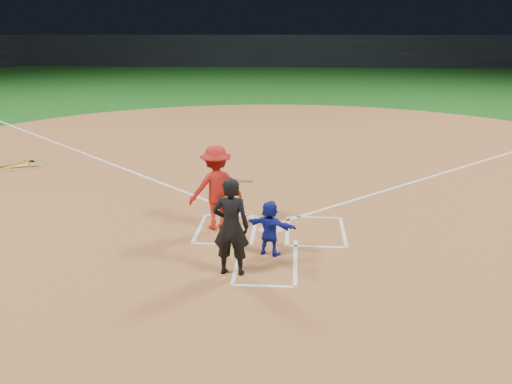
# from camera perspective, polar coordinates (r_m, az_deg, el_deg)

# --- Properties ---
(ground) EXTENTS (120.00, 120.00, 0.00)m
(ground) POSITION_cam_1_polar(r_m,az_deg,el_deg) (12.63, 1.49, -3.86)
(ground) COLOR #124A14
(ground) RESTS_ON ground
(home_plate_dirt) EXTENTS (28.00, 28.00, 0.01)m
(home_plate_dirt) POSITION_cam_1_polar(r_m,az_deg,el_deg) (18.36, 2.35, 2.71)
(home_plate_dirt) COLOR #955B30
(home_plate_dirt) RESTS_ON ground
(stadium_wall_far) EXTENTS (80.00, 1.20, 3.20)m
(stadium_wall_far) POSITION_cam_1_polar(r_m,az_deg,el_deg) (59.89, 3.67, 13.90)
(stadium_wall_far) COLOR black
(stadium_wall_far) RESTS_ON ground
(home_plate) EXTENTS (0.60, 0.60, 0.02)m
(home_plate) POSITION_cam_1_polar(r_m,az_deg,el_deg) (12.62, 1.49, -3.77)
(home_plate) COLOR silver
(home_plate) RESTS_ON home_plate_dirt
(on_deck_circle) EXTENTS (1.70, 1.70, 0.01)m
(on_deck_circle) POSITION_cam_1_polar(r_m,az_deg,el_deg) (19.82, -22.53, 2.51)
(on_deck_circle) COLOR brown
(on_deck_circle) RESTS_ON home_plate_dirt
(on_deck_logo) EXTENTS (0.80, 0.80, 0.00)m
(on_deck_logo) POSITION_cam_1_polar(r_m,az_deg,el_deg) (19.82, -22.53, 2.53)
(on_deck_logo) COLOR yellow
(on_deck_logo) RESTS_ON on_deck_circle
(on_deck_bat_a) EXTENTS (0.55, 0.71, 0.06)m
(on_deck_bat_a) POSITION_cam_1_polar(r_m,az_deg,el_deg) (19.96, -21.84, 2.79)
(on_deck_bat_a) COLOR #9F6C3A
(on_deck_bat_a) RESTS_ON on_deck_circle
(on_deck_bat_b) EXTENTS (0.58, 0.70, 0.06)m
(on_deck_bat_b) POSITION_cam_1_polar(r_m,az_deg,el_deg) (19.82, -23.18, 2.55)
(on_deck_bat_b) COLOR brown
(on_deck_bat_b) RESTS_ON on_deck_circle
(on_deck_bat_c) EXTENTS (0.80, 0.38, 0.06)m
(on_deck_bat_c) POSITION_cam_1_polar(r_m,az_deg,el_deg) (19.42, -22.13, 2.40)
(on_deck_bat_c) COLOR #A0713A
(on_deck_bat_c) RESTS_ON on_deck_circle
(bat_weight_donut) EXTENTS (0.19, 0.19, 0.05)m
(bat_weight_donut) POSITION_cam_1_polar(r_m,az_deg,el_deg) (20.07, -21.53, 2.88)
(bat_weight_donut) COLOR black
(bat_weight_donut) RESTS_ON on_deck_circle
(catcher) EXTENTS (1.07, 0.68, 1.11)m
(catcher) POSITION_cam_1_polar(r_m,az_deg,el_deg) (11.14, 1.40, -3.62)
(catcher) COLOR #131F9F
(catcher) RESTS_ON home_plate_dirt
(umpire) EXTENTS (0.70, 0.49, 1.81)m
(umpire) POSITION_cam_1_polar(r_m,az_deg,el_deg) (10.20, -2.51, -3.47)
(umpire) COLOR black
(umpire) RESTS_ON home_plate_dirt
(chalk_markings) EXTENTS (28.35, 17.32, 0.01)m
(chalk_markings) POSITION_cam_1_polar(r_m,az_deg,el_deg) (17.67, 2.28, 2.19)
(chalk_markings) COLOR white
(chalk_markings) RESTS_ON home_plate_dirt
(batter_at_plate) EXTENTS (1.48, 1.13, 1.86)m
(batter_at_plate) POSITION_cam_1_polar(r_m,az_deg,el_deg) (12.49, -4.00, 0.44)
(batter_at_plate) COLOR #AF1A13
(batter_at_plate) RESTS_ON home_plate_dirt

